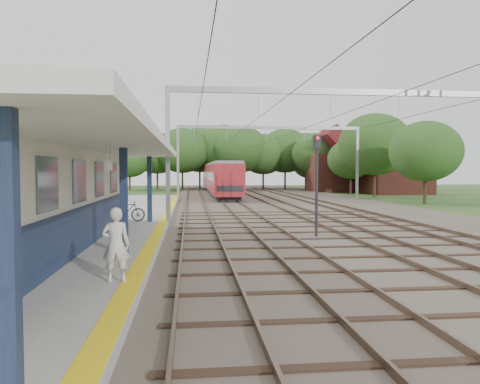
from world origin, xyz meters
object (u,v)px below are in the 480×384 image
person (116,245)px  bicycle (127,211)px  signal_post (317,174)px  train (218,177)px

person → bicycle: (-1.40, 12.54, -0.33)m
bicycle → signal_post: size_ratio=0.40×
person → train: train is taller
bicycle → signal_post: (8.35, -4.18, 1.85)m
train → signal_post: bearing=-87.2°
train → signal_post: size_ratio=7.83×
bicycle → train: size_ratio=0.05×
bicycle → person: bearing=-179.3°
signal_post → person: bearing=-151.6°
person → bicycle: size_ratio=0.98×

